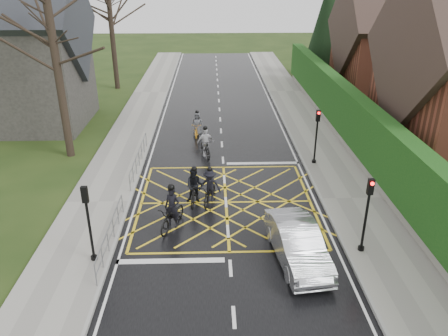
{
  "coord_description": "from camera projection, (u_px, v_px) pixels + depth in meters",
  "views": [
    {
      "loc": [
        -0.63,
        -18.11,
        10.08
      ],
      "look_at": [
        -0.06,
        1.08,
        1.3
      ],
      "focal_mm": 35.0,
      "sensor_mm": 36.0,
      "label": 1
    }
  ],
  "objects": [
    {
      "name": "cyclist_lead",
      "position": [
        197.0,
        127.0,
        28.68
      ],
      "size": [
        0.82,
        1.83,
        1.73
      ],
      "rotation": [
        0.0,
        0.0,
        -0.09
      ],
      "color": "orange",
      "rests_on": "ground"
    },
    {
      "name": "sidewalk_left",
      "position": [
        98.0,
        203.0,
        20.48
      ],
      "size": [
        3.0,
        80.0,
        0.15
      ],
      "primitive_type": "cube",
      "color": "gray",
      "rests_on": "ground"
    },
    {
      "name": "ground",
      "position": [
        226.0,
        202.0,
        20.67
      ],
      "size": [
        120.0,
        120.0,
        0.0
      ],
      "primitive_type": "plane",
      "color": "black",
      "rests_on": "ground"
    },
    {
      "name": "house_far",
      "position": [
        399.0,
        46.0,
        35.62
      ],
      "size": [
        9.8,
        8.8,
        10.3
      ],
      "color": "brown",
      "rests_on": "ground"
    },
    {
      "name": "cyclist_front",
      "position": [
        205.0,
        145.0,
        25.51
      ],
      "size": [
        1.07,
        1.92,
        1.85
      ],
      "rotation": [
        0.0,
        0.0,
        0.29
      ],
      "color": "black",
      "rests_on": "ground"
    },
    {
      "name": "railing_north",
      "position": [
        139.0,
        155.0,
        23.85
      ],
      "size": [
        0.05,
        6.04,
        1.03
      ],
      "color": "slate",
      "rests_on": "ground"
    },
    {
      "name": "traffic_light_ne",
      "position": [
        316.0,
        137.0,
        23.93
      ],
      "size": [
        0.24,
        0.31,
        3.21
      ],
      "rotation": [
        0.0,
        0.0,
        3.14
      ],
      "color": "black",
      "rests_on": "ground"
    },
    {
      "name": "tree_near",
      "position": [
        49.0,
        15.0,
        22.59
      ],
      "size": [
        9.24,
        9.24,
        11.44
      ],
      "color": "black",
      "rests_on": "ground"
    },
    {
      "name": "cyclist_mid",
      "position": [
        210.0,
        189.0,
        20.48
      ],
      "size": [
        1.18,
        1.94,
        1.79
      ],
      "rotation": [
        0.0,
        0.0,
        -0.26
      ],
      "color": "black",
      "rests_on": "ground"
    },
    {
      "name": "cyclist_back",
      "position": [
        195.0,
        189.0,
        20.41
      ],
      "size": [
        0.91,
        1.9,
        1.85
      ],
      "rotation": [
        0.0,
        0.0,
        -0.15
      ],
      "color": "black",
      "rests_on": "ground"
    },
    {
      "name": "car",
      "position": [
        297.0,
        243.0,
        16.33
      ],
      "size": [
        2.07,
        4.56,
        1.45
      ],
      "primitive_type": "imported",
      "rotation": [
        0.0,
        0.0,
        0.12
      ],
      "color": "#AFB1B7",
      "rests_on": "ground"
    },
    {
      "name": "traffic_light_sw",
      "position": [
        89.0,
        225.0,
        15.76
      ],
      "size": [
        0.24,
        0.31,
        3.21
      ],
      "color": "black",
      "rests_on": "ground"
    },
    {
      "name": "sidewalk_right",
      "position": [
        351.0,
        199.0,
        20.8
      ],
      "size": [
        3.0,
        80.0,
        0.15
      ],
      "primitive_type": "cube",
      "color": "gray",
      "rests_on": "ground"
    },
    {
      "name": "traffic_light_se",
      "position": [
        366.0,
        216.0,
        16.3
      ],
      "size": [
        0.24,
        0.31,
        3.21
      ],
      "rotation": [
        0.0,
        0.0,
        3.14
      ],
      "color": "black",
      "rests_on": "ground"
    },
    {
      "name": "cyclist_rear",
      "position": [
        172.0,
        214.0,
        18.42
      ],
      "size": [
        1.45,
        2.2,
        2.02
      ],
      "rotation": [
        0.0,
        0.0,
        -0.38
      ],
      "color": "black",
      "rests_on": "ground"
    },
    {
      "name": "stone_wall",
      "position": [
        351.0,
        147.0,
        26.19
      ],
      "size": [
        0.5,
        38.0,
        0.7
      ],
      "primitive_type": "cube",
      "color": "slate",
      "rests_on": "ground"
    },
    {
      "name": "conifer",
      "position": [
        327.0,
        26.0,
        42.52
      ],
      "size": [
        4.6,
        4.6,
        10.0
      ],
      "color": "black",
      "rests_on": "ground"
    },
    {
      "name": "church",
      "position": [
        18.0,
        53.0,
        29.16
      ],
      "size": [
        8.8,
        7.8,
        11.0
      ],
      "color": "#2D2B28",
      "rests_on": "ground"
    },
    {
      "name": "road",
      "position": [
        226.0,
        202.0,
        20.67
      ],
      "size": [
        9.0,
        80.0,
        0.01
      ],
      "primitive_type": "cube",
      "color": "black",
      "rests_on": "ground"
    },
    {
      "name": "tree_far",
      "position": [
        109.0,
        6.0,
        37.42
      ],
      "size": [
        8.4,
        8.4,
        10.4
      ],
      "color": "black",
      "rests_on": "ground"
    },
    {
      "name": "railing_south",
      "position": [
        110.0,
        230.0,
        17.04
      ],
      "size": [
        0.05,
        5.04,
        1.03
      ],
      "color": "slate",
      "rests_on": "ground"
    },
    {
      "name": "hedge",
      "position": [
        355.0,
        119.0,
        25.46
      ],
      "size": [
        0.9,
        38.0,
        2.8
      ],
      "primitive_type": "cube",
      "color": "#103B10",
      "rests_on": "stone_wall"
    }
  ]
}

